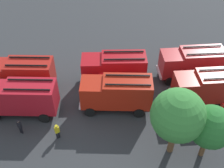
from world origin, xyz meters
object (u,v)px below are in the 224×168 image
object	(u,v)px
fire_truck_5	(21,97)
fire_truck_2	(21,74)
tree_1	(211,127)
fire_truck_3	(209,86)
traffic_cone_1	(174,61)
fire_truck_4	(117,92)
firefighter_3	(221,109)
firefighter_1	(20,126)
firefighter_2	(57,131)
traffic_cone_0	(30,68)
fire_truck_1	(114,68)
tree_2	(178,116)
fire_truck_0	(192,62)

from	to	relation	value
fire_truck_5	fire_truck_2	bearing A→B (deg)	-74.79
fire_truck_2	tree_1	distance (m)	19.77
fire_truck_2	fire_truck_3	size ratio (longest dim) A/B	1.03
fire_truck_2	traffic_cone_1	bearing A→B (deg)	-163.77
fire_truck_3	fire_truck_4	bearing A→B (deg)	1.07
fire_truck_5	firefighter_3	xyz separation A→B (m)	(-19.58, 2.45, -1.20)
firefighter_1	firefighter_3	bearing A→B (deg)	-52.72
firefighter_2	firefighter_1	bearing A→B (deg)	-131.73
firefighter_1	traffic_cone_1	world-z (taller)	firefighter_1
fire_truck_4	firefighter_3	world-z (taller)	fire_truck_4
fire_truck_5	traffic_cone_0	distance (m)	7.16
traffic_cone_1	firefighter_3	bearing A→B (deg)	104.23
fire_truck_2	firefighter_1	world-z (taller)	fire_truck_2
fire_truck_1	tree_2	bearing A→B (deg)	117.04
fire_truck_3	fire_truck_2	bearing A→B (deg)	-10.31
fire_truck_2	fire_truck_5	distance (m)	3.72
tree_1	fire_truck_0	bearing A→B (deg)	-101.77
tree_1	traffic_cone_0	bearing A→B (deg)	-39.54
fire_truck_3	traffic_cone_1	distance (m)	7.31
fire_truck_0	traffic_cone_0	world-z (taller)	fire_truck_0
fire_truck_4	traffic_cone_0	size ratio (longest dim) A/B	12.45
fire_truck_0	traffic_cone_1	world-z (taller)	fire_truck_0
fire_truck_0	tree_2	world-z (taller)	tree_2
traffic_cone_0	fire_truck_5	bearing A→B (deg)	92.81
fire_truck_1	traffic_cone_0	xyz separation A→B (m)	(9.87, -3.23, -1.85)
fire_truck_4	tree_2	xyz separation A→B (m)	(-4.19, 5.75, 2.49)
tree_2	traffic_cone_0	size ratio (longest dim) A/B	11.54
fire_truck_4	firefighter_3	distance (m)	10.51
fire_truck_3	traffic_cone_1	world-z (taller)	fire_truck_3
fire_truck_4	firefighter_2	distance (m)	6.85
fire_truck_0	fire_truck_1	xyz separation A→B (m)	(8.85, 0.08, 0.00)
fire_truck_3	tree_2	size ratio (longest dim) A/B	1.05
fire_truck_5	firefighter_1	xyz separation A→B (m)	(0.02, 2.67, -1.14)
firefighter_3	traffic_cone_1	xyz separation A→B (m)	(2.29, -9.03, -0.61)
fire_truck_0	tree_2	size ratio (longest dim) A/B	1.05
fire_truck_1	traffic_cone_1	world-z (taller)	fire_truck_1
fire_truck_5	firefighter_2	size ratio (longest dim) A/B	4.35
firefighter_1	firefighter_2	xyz separation A→B (m)	(-3.51, 0.93, -0.05)
fire_truck_3	firefighter_1	size ratio (longest dim) A/B	4.06
tree_2	firefighter_1	bearing A→B (deg)	-13.89
fire_truck_4	firefighter_3	size ratio (longest dim) A/B	4.37
fire_truck_4	traffic_cone_1	world-z (taller)	fire_truck_4
fire_truck_4	firefighter_3	xyz separation A→B (m)	(-10.22, 2.17, -1.20)
fire_truck_1	firefighter_1	size ratio (longest dim) A/B	4.12
fire_truck_3	firefighter_3	distance (m)	2.55
fire_truck_2	traffic_cone_1	xyz separation A→B (m)	(-17.82, -2.89, -1.81)
traffic_cone_0	fire_truck_1	bearing A→B (deg)	161.91
fire_truck_5	tree_1	size ratio (longest dim) A/B	1.33
fire_truck_5	firefighter_2	world-z (taller)	fire_truck_5
fire_truck_1	fire_truck_3	bearing A→B (deg)	161.11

